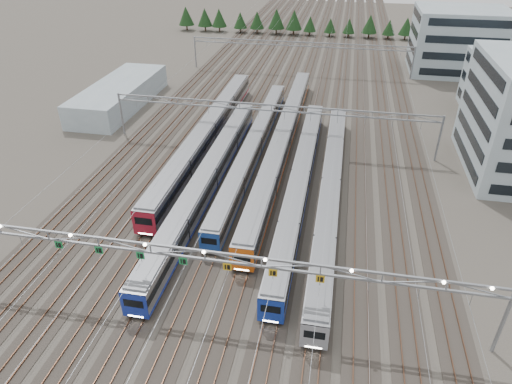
% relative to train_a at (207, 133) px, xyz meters
% --- Properties ---
extents(ground, '(400.00, 400.00, 0.00)m').
position_rel_train_a_xyz_m(ground, '(11.25, -38.57, -2.30)').
color(ground, '#47423A').
rests_on(ground, ground).
extents(track_bed, '(54.00, 260.00, 5.42)m').
position_rel_train_a_xyz_m(track_bed, '(11.25, 61.43, -0.81)').
color(track_bed, '#2D2823').
rests_on(track_bed, ground).
extents(train_a, '(3.14, 56.97, 4.10)m').
position_rel_train_a_xyz_m(train_a, '(0.00, 0.00, 0.00)').
color(train_a, black).
rests_on(train_a, ground).
extents(train_b, '(2.86, 52.95, 3.73)m').
position_rel_train_a_xyz_m(train_b, '(4.50, -15.23, -0.19)').
color(train_b, black).
rests_on(train_b, ground).
extents(train_c, '(2.63, 54.99, 3.42)m').
position_rel_train_a_xyz_m(train_c, '(9.00, -2.81, -0.34)').
color(train_c, black).
rests_on(train_c, ground).
extents(train_d, '(2.88, 66.76, 3.75)m').
position_rel_train_a_xyz_m(train_d, '(13.50, 0.61, -0.17)').
color(train_d, black).
rests_on(train_d, ground).
extents(train_e, '(2.74, 53.42, 3.56)m').
position_rel_train_a_xyz_m(train_e, '(18.00, -13.03, -0.27)').
color(train_e, black).
rests_on(train_e, ground).
extents(train_f, '(2.72, 55.07, 3.54)m').
position_rel_train_a_xyz_m(train_f, '(22.50, -14.58, -0.28)').
color(train_f, black).
rests_on(train_f, ground).
extents(gantry_near, '(56.36, 0.61, 8.08)m').
position_rel_train_a_xyz_m(gantry_near, '(11.20, -38.68, 4.79)').
color(gantry_near, gray).
rests_on(gantry_near, ground).
extents(gantry_mid, '(56.36, 0.36, 8.00)m').
position_rel_train_a_xyz_m(gantry_mid, '(11.25, 1.43, 4.09)').
color(gantry_mid, gray).
rests_on(gantry_mid, ground).
extents(gantry_far, '(56.36, 0.36, 8.00)m').
position_rel_train_a_xyz_m(gantry_far, '(11.25, 46.43, 4.09)').
color(gantry_far, gray).
rests_on(gantry_far, ground).
extents(depot_bldg_mid, '(14.00, 16.00, 11.71)m').
position_rel_train_a_xyz_m(depot_bldg_mid, '(55.09, 26.14, 3.55)').
color(depot_bldg_mid, '#91A4AD').
rests_on(depot_bldg_mid, ground).
extents(depot_bldg_north, '(22.00, 18.00, 15.60)m').
position_rel_train_a_xyz_m(depot_bldg_north, '(50.47, 55.21, 5.50)').
color(depot_bldg_north, '#91A4AD').
rests_on(depot_bldg_north, ground).
extents(west_shed, '(10.00, 30.00, 4.84)m').
position_rel_train_a_xyz_m(west_shed, '(-23.97, 15.37, 0.12)').
color(west_shed, '#91A4AD').
rests_on(west_shed, ground).
extents(treeline, '(87.50, 5.60, 7.02)m').
position_rel_train_a_xyz_m(treeline, '(7.20, 88.96, 1.93)').
color(treeline, '#332114').
rests_on(treeline, ground).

